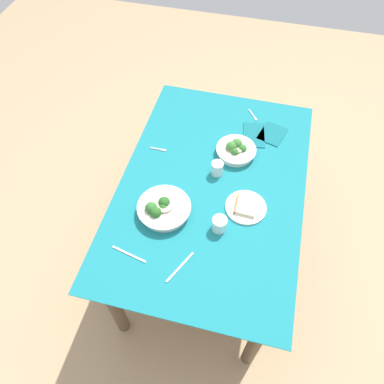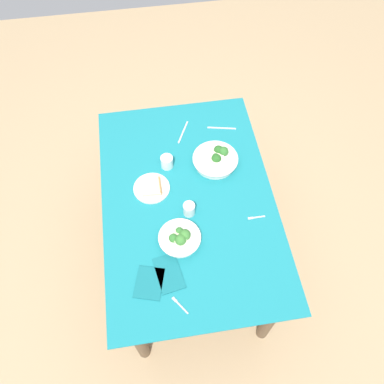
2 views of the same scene
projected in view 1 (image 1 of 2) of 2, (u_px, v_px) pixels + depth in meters
The scene contains 13 objects.
ground_plane at pixel (207, 249), 2.53m from camera, with size 6.00×6.00×0.00m, color tan.
dining_table at pixel (211, 196), 2.03m from camera, with size 1.46×0.96×0.72m.
broccoli_bowl_far at pixel (236, 150), 2.05m from camera, with size 0.22×0.22×0.09m.
broccoli_bowl_near at pixel (163, 209), 1.82m from camera, with size 0.27×0.27×0.09m.
bread_side_plate at pixel (246, 207), 1.86m from camera, with size 0.21×0.21×0.03m.
water_glass_center at pixel (217, 168), 1.97m from camera, with size 0.06×0.06×0.08m, color silver.
water_glass_side at pixel (219, 224), 1.77m from camera, with size 0.07×0.07×0.08m, color silver.
fork_by_far_bowl at pixel (159, 149), 2.10m from camera, with size 0.01×0.10×0.00m.
fork_by_near_bowl at pixel (253, 115), 2.26m from camera, with size 0.09×0.07×0.00m.
table_knife_left at pixel (129, 254), 1.71m from camera, with size 0.18×0.01×0.00m, color #B7B7BC.
table_knife_right at pixel (180, 267), 1.67m from camera, with size 0.19×0.01×0.00m, color #B7B7BC.
napkin_folded_upper at pixel (272, 134), 2.17m from camera, with size 0.16×0.13×0.01m, color #156870.
napkin_folded_lower at pixel (254, 135), 2.16m from camera, with size 0.20×0.12×0.01m, color #156870.
Camera 1 is at (1.17, 0.18, 2.27)m, focal length 34.78 mm.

